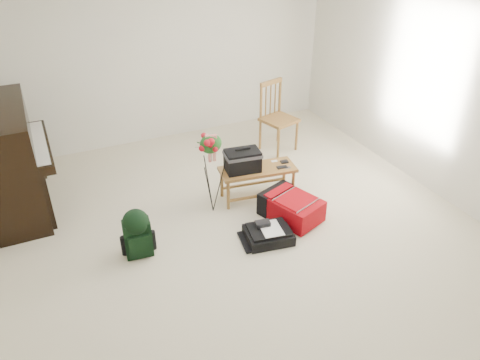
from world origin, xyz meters
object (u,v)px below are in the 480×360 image
black_duffel (268,234)px  piano (12,162)px  flower_stand (212,174)px  green_backpack (137,231)px  dining_chair (278,117)px  red_suitcase (289,205)px  bench (248,164)px

black_duffel → piano: bearing=151.6°
black_duffel → flower_stand: 0.93m
black_duffel → green_backpack: green_backpack is taller
piano → dining_chair: bearing=1.1°
dining_chair → red_suitcase: (-0.70, -1.57, -0.34)m
dining_chair → red_suitcase: bearing=-130.1°
bench → green_backpack: bench is taller
black_duffel → bench: bearing=89.2°
dining_chair → flower_stand: 1.83m
piano → flower_stand: size_ratio=1.47×
flower_stand → green_backpack: bearing=-137.5°
red_suitcase → flower_stand: flower_stand is taller
dining_chair → black_duffel: size_ratio=1.86×
piano → green_backpack: size_ratio=2.77×
piano → black_duffel: bearing=-37.3°
red_suitcase → black_duffel: size_ratio=1.46×
bench → flower_stand: bearing=-165.9°
bench → dining_chair: size_ratio=0.95×
piano → flower_stand: (2.01, -1.04, -0.10)m
piano → red_suitcase: bearing=-28.4°
piano → bench: bearing=-21.6°
piano → flower_stand: 2.27m
bench → black_duffel: bearing=-92.0°
bench → dining_chair: dining_chair is taller
dining_chair → flower_stand: size_ratio=0.98×
bench → red_suitcase: 0.68m
bench → green_backpack: size_ratio=1.75×
green_backpack → flower_stand: flower_stand is taller
flower_stand → bench: bearing=25.9°
black_duffel → green_backpack: 1.38m
dining_chair → flower_stand: bearing=-158.9°
piano → green_backpack: 1.81m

